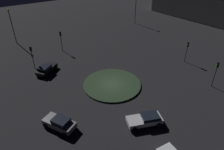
# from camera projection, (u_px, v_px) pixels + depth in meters

# --- Properties ---
(ground_plane) EXTENTS (117.85, 117.85, 0.00)m
(ground_plane) POSITION_uv_depth(u_px,v_px,m) (112.00, 85.00, 34.05)
(ground_plane) COLOR black
(roundabout_island) EXTENTS (9.20, 9.20, 0.24)m
(roundabout_island) POSITION_uv_depth(u_px,v_px,m) (112.00, 84.00, 33.99)
(roundabout_island) COLOR #263823
(roundabout_island) RESTS_ON ground_plane
(car_silver) EXTENTS (4.75, 3.16, 1.34)m
(car_silver) POSITION_uv_depth(u_px,v_px,m) (145.00, 119.00, 26.55)
(car_silver) COLOR silver
(car_silver) RESTS_ON ground_plane
(car_black) EXTENTS (4.34, 4.01, 1.47)m
(car_black) POSITION_uv_depth(u_px,v_px,m) (46.00, 69.00, 36.82)
(car_black) COLOR black
(car_black) RESTS_ON ground_plane
(car_grey) EXTENTS (3.64, 4.41, 1.57)m
(car_grey) POSITION_uv_depth(u_px,v_px,m) (60.00, 123.00, 25.92)
(car_grey) COLOR slate
(car_grey) RESTS_ON ground_plane
(traffic_light_northwest) EXTENTS (0.38, 0.39, 4.44)m
(traffic_light_northwest) POSITION_uv_depth(u_px,v_px,m) (32.00, 53.00, 36.60)
(traffic_light_northwest) COLOR #2D2D2D
(traffic_light_northwest) RESTS_ON ground_plane
(traffic_light_southeast) EXTENTS (0.40, 0.37, 4.36)m
(traffic_light_southeast) POSITION_uv_depth(u_px,v_px,m) (216.00, 70.00, 32.08)
(traffic_light_southeast) COLOR #2D2D2D
(traffic_light_southeast) RESTS_ON ground_plane
(traffic_light_north) EXTENTS (0.33, 0.38, 4.22)m
(traffic_light_north) POSITION_uv_depth(u_px,v_px,m) (61.00, 37.00, 42.84)
(traffic_light_north) COLOR #2D2D2D
(traffic_light_north) RESTS_ON ground_plane
(traffic_light_east) EXTENTS (0.36, 0.31, 4.01)m
(traffic_light_east) POSITION_uv_depth(u_px,v_px,m) (187.00, 48.00, 38.98)
(traffic_light_east) COLOR #2D2D2D
(traffic_light_east) RESTS_ON ground_plane
(streetlamp_northeast) EXTENTS (0.53, 0.53, 7.62)m
(streetlamp_northeast) POSITION_uv_depth(u_px,v_px,m) (136.00, 5.00, 56.21)
(streetlamp_northeast) COLOR #4C4C51
(streetlamp_northeast) RESTS_ON ground_plane
(streetlamp_north) EXTENTS (0.50, 0.50, 7.60)m
(streetlamp_north) POSITION_uv_depth(u_px,v_px,m) (11.00, 22.00, 45.05)
(streetlamp_north) COLOR #4C4C51
(streetlamp_north) RESTS_ON ground_plane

